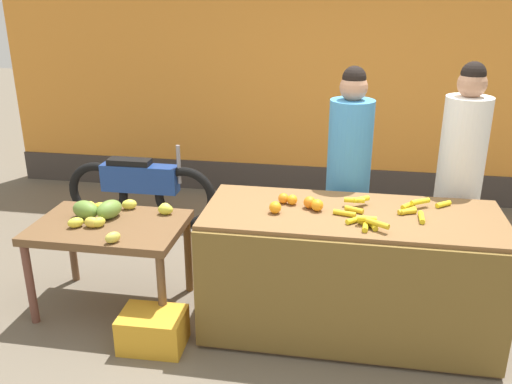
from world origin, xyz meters
TOP-DOWN VIEW (x-y plane):
  - ground_plane at (0.00, 0.00)m, footprint 24.00×24.00m
  - market_wall_back at (0.00, 2.80)m, footprint 7.61×0.23m
  - fruit_stall_counter at (0.35, -0.01)m, footprint 2.02×0.83m
  - side_table_wooden at (-1.43, 0.00)m, footprint 1.11×0.74m
  - banana_bunch_pile at (0.55, -0.04)m, footprint 0.81×0.60m
  - orange_pile at (-0.03, 0.01)m, footprint 0.36×0.27m
  - mango_papaya_pile at (-1.49, 0.08)m, footprint 0.76×0.72m
  - vendor_woman_blue_shirt at (0.31, 0.65)m, footprint 0.34×0.34m
  - vendor_woman_white_shirt at (1.14, 0.67)m, footprint 0.34×0.34m
  - parked_motorcycle at (-1.80, 1.56)m, footprint 1.60×0.18m
  - produce_crate at (-0.96, -0.45)m, footprint 0.45×0.33m
  - produce_sack at (-0.63, 0.90)m, footprint 0.43×0.46m

SIDE VIEW (x-z plane):
  - ground_plane at x=0.00m, z-range 0.00..0.00m
  - produce_crate at x=-0.96m, z-range 0.00..0.26m
  - produce_sack at x=-0.63m, z-range 0.00..0.49m
  - parked_motorcycle at x=-1.80m, z-range -0.04..0.84m
  - fruit_stall_counter at x=0.35m, z-range 0.00..0.92m
  - side_table_wooden at x=-1.43m, z-range 0.27..0.97m
  - mango_papaya_pile at x=-1.49m, z-range 0.69..0.83m
  - vendor_woman_blue_shirt at x=0.31m, z-range 0.01..1.82m
  - vendor_woman_white_shirt at x=1.14m, z-range 0.01..1.87m
  - banana_bunch_pile at x=0.55m, z-range 0.91..0.98m
  - orange_pile at x=-0.03m, z-range 0.92..1.00m
  - market_wall_back at x=0.00m, z-range -0.03..3.32m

